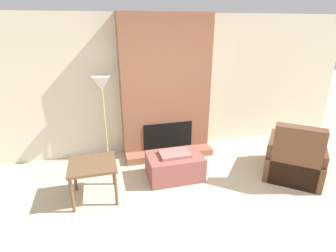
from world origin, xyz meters
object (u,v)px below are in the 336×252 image
floor_lamp_left (102,89)px  side_table (93,168)px  armchair (294,160)px  ottoman (175,166)px

floor_lamp_left → side_table: bearing=-102.1°
side_table → floor_lamp_left: bearing=77.9°
armchair → side_table: bearing=36.1°
ottoman → side_table: bearing=-170.2°
ottoman → armchair: armchair is taller
ottoman → armchair: bearing=-13.6°
armchair → side_table: 3.23m
armchair → side_table: size_ratio=2.03×
ottoman → floor_lamp_left: floor_lamp_left is taller
armchair → floor_lamp_left: size_ratio=0.84×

